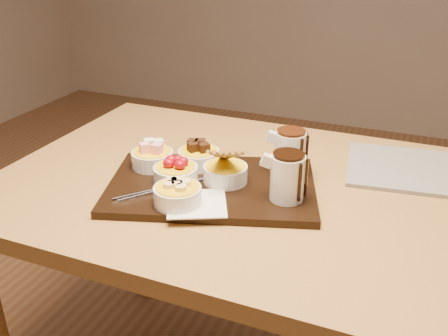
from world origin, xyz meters
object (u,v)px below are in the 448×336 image
at_px(serving_board, 212,186).
at_px(pitcher_dark_chocolate, 287,178).
at_px(dining_table, 253,220).
at_px(newspaper, 415,170).
at_px(pitcher_milk_chocolate, 290,153).
at_px(bowl_strawberries, 176,175).

bearing_deg(serving_board, pitcher_dark_chocolate, -19.98).
bearing_deg(dining_table, newspaper, 31.29).
distance_m(pitcher_milk_chocolate, newspaper, 0.32).
height_order(dining_table, serving_board, serving_board).
distance_m(bowl_strawberries, newspaper, 0.58).
distance_m(serving_board, bowl_strawberries, 0.08).
height_order(dining_table, newspaper, newspaper).
height_order(serving_board, newspaper, serving_board).
bearing_deg(pitcher_milk_chocolate, dining_table, -159.23).
bearing_deg(pitcher_milk_chocolate, newspaper, 11.71).
height_order(pitcher_dark_chocolate, pitcher_milk_chocolate, same).
bearing_deg(pitcher_milk_chocolate, serving_board, -158.20).
bearing_deg(pitcher_dark_chocolate, serving_board, 160.02).
relative_size(dining_table, bowl_strawberries, 12.00).
bearing_deg(pitcher_dark_chocolate, dining_table, 125.09).
xyz_separation_m(pitcher_dark_chocolate, newspaper, (0.24, 0.28, -0.06)).
height_order(dining_table, pitcher_dark_chocolate, pitcher_dark_chocolate).
height_order(serving_board, bowl_strawberries, bowl_strawberries).
xyz_separation_m(pitcher_dark_chocolate, pitcher_milk_chocolate, (-0.03, 0.13, 0.00)).
xyz_separation_m(serving_board, pitcher_dark_chocolate, (0.18, -0.01, 0.06)).
bearing_deg(newspaper, pitcher_dark_chocolate, -137.98).
relative_size(dining_table, serving_board, 2.61).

